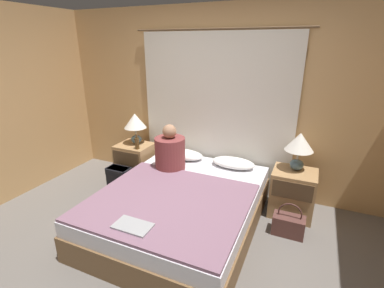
# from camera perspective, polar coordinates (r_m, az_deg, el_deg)

# --- Properties ---
(ground_plane) EXTENTS (16.00, 16.00, 0.00)m
(ground_plane) POSITION_cam_1_polar(r_m,az_deg,el_deg) (3.01, -7.86, -22.38)
(ground_plane) COLOR #66605B
(wall_back) EXTENTS (4.85, 0.06, 2.50)m
(wall_back) POSITION_cam_1_polar(r_m,az_deg,el_deg) (3.91, 5.06, 8.62)
(wall_back) COLOR tan
(wall_back) RESTS_ON ground_plane
(curtain_panel) EXTENTS (2.36, 0.02, 2.20)m
(curtain_panel) POSITION_cam_1_polar(r_m,az_deg,el_deg) (3.89, 4.68, 6.23)
(curtain_panel) COLOR silver
(curtain_panel) RESTS_ON ground_plane
(bed) EXTENTS (1.66, 2.07, 0.46)m
(bed) POSITION_cam_1_polar(r_m,az_deg,el_deg) (3.30, -2.25, -12.90)
(bed) COLOR brown
(bed) RESTS_ON ground_plane
(nightstand_left) EXTENTS (0.51, 0.45, 0.58)m
(nightstand_left) POSITION_cam_1_polar(r_m,az_deg,el_deg) (4.37, -11.56, -3.68)
(nightstand_left) COLOR #A87F51
(nightstand_left) RESTS_ON ground_plane
(nightstand_right) EXTENTS (0.51, 0.45, 0.58)m
(nightstand_right) POSITION_cam_1_polar(r_m,az_deg,el_deg) (3.66, 19.91, -9.42)
(nightstand_right) COLOR #A87F51
(nightstand_right) RESTS_ON ground_plane
(lamp_left) EXTENTS (0.33, 0.33, 0.46)m
(lamp_left) POSITION_cam_1_polar(r_m,az_deg,el_deg) (4.22, -11.58, 4.23)
(lamp_left) COLOR slate
(lamp_left) RESTS_ON nightstand_left
(lamp_right) EXTENTS (0.33, 0.33, 0.46)m
(lamp_right) POSITION_cam_1_polar(r_m,az_deg,el_deg) (3.49, 21.17, -0.13)
(lamp_right) COLOR slate
(lamp_right) RESTS_ON nightstand_right
(pillow_left) EXTENTS (0.57, 0.31, 0.12)m
(pillow_left) POSITION_cam_1_polar(r_m,az_deg,el_deg) (3.98, -1.70, -2.15)
(pillow_left) COLOR white
(pillow_left) RESTS_ON bed
(pillow_right) EXTENTS (0.57, 0.31, 0.12)m
(pillow_right) POSITION_cam_1_polar(r_m,az_deg,el_deg) (3.75, 8.45, -3.83)
(pillow_right) COLOR white
(pillow_right) RESTS_ON bed
(blanket_on_bed) EXTENTS (1.60, 1.43, 0.03)m
(blanket_on_bed) POSITION_cam_1_polar(r_m,az_deg,el_deg) (2.95, -4.85, -11.68)
(blanket_on_bed) COLOR slate
(blanket_on_bed) RESTS_ON bed
(person_left_in_bed) EXTENTS (0.39, 0.39, 0.60)m
(person_left_in_bed) POSITION_cam_1_polar(r_m,az_deg,el_deg) (3.61, -4.53, -1.59)
(person_left_in_bed) COLOR brown
(person_left_in_bed) RESTS_ON bed
(beer_bottle_on_left_stand) EXTENTS (0.06, 0.06, 0.22)m
(beer_bottle_on_left_stand) POSITION_cam_1_polar(r_m,az_deg,el_deg) (4.06, -11.22, 0.18)
(beer_bottle_on_left_stand) COLOR #513819
(beer_bottle_on_left_stand) RESTS_ON nightstand_left
(laptop_on_bed) EXTENTS (0.34, 0.20, 0.02)m
(laptop_on_bed) POSITION_cam_1_polar(r_m,az_deg,el_deg) (2.62, -12.06, -16.11)
(laptop_on_bed) COLOR #9EA0A5
(laptop_on_bed) RESTS_ON blanket_on_bed
(backpack_on_floor) EXTENTS (0.33, 0.21, 0.35)m
(backpack_on_floor) POSITION_cam_1_polar(r_m,az_deg,el_deg) (4.16, -14.70, -6.63)
(backpack_on_floor) COLOR black
(backpack_on_floor) RESTS_ON ground_plane
(handbag_on_floor) EXTENTS (0.34, 0.19, 0.39)m
(handbag_on_floor) POSITION_cam_1_polar(r_m,az_deg,el_deg) (3.38, 19.17, -15.34)
(handbag_on_floor) COLOR brown
(handbag_on_floor) RESTS_ON ground_plane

